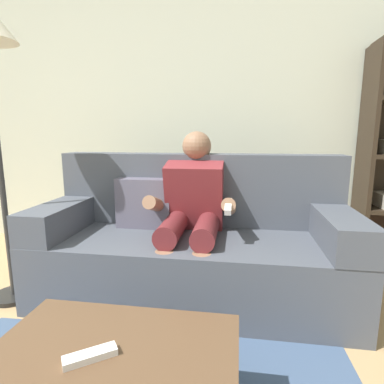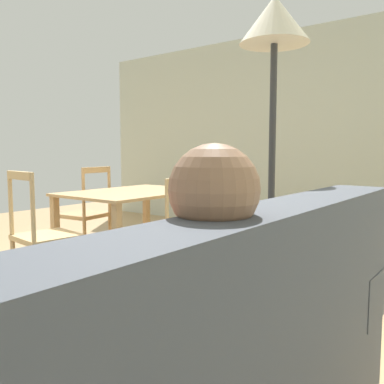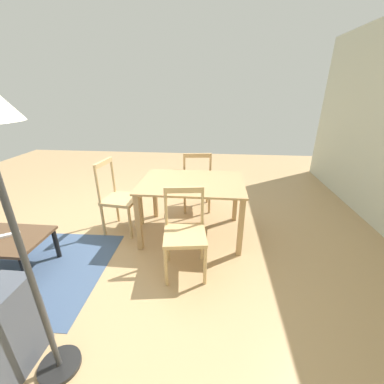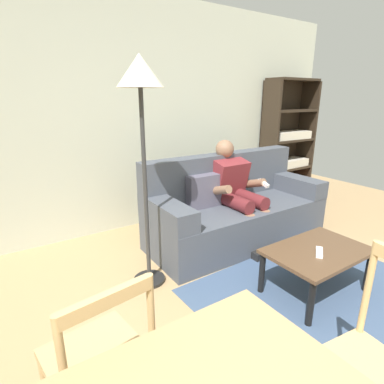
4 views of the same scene
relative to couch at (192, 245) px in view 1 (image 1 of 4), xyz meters
name	(u,v)px [view 1 (image 1 of 4)]	position (x,y,z in m)	size (l,w,h in m)	color
wall_back	(109,109)	(-1.02, 1.08, 1.01)	(7.08, 0.12, 2.73)	beige
couch	(192,245)	(0.00, 0.00, 0.00)	(2.08, 0.83, 0.97)	#474C56
person_lounging	(192,212)	(0.00, -0.02, 0.24)	(0.59, 0.88, 1.14)	maroon
coffee_table	(113,366)	(-0.10, -1.18, -0.01)	(0.85, 0.56, 0.40)	brown
tv_remote	(90,356)	(-0.15, -1.22, 0.06)	(0.05, 0.17, 0.02)	white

